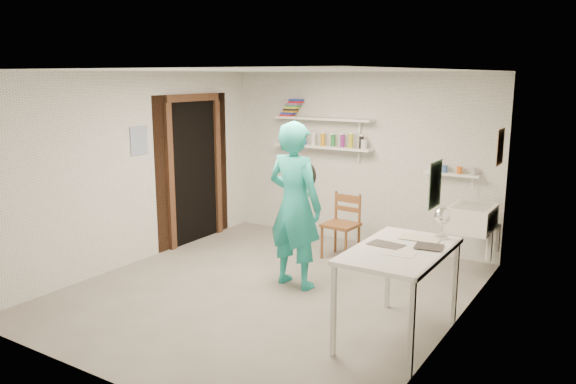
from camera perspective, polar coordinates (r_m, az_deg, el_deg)
The scene contains 27 objects.
floor at distance 6.37m, azimuth -1.95°, elevation -10.01°, with size 4.00×4.50×0.02m, color slate.
ceiling at distance 5.91m, azimuth -2.12°, elevation 12.32°, with size 4.00×4.50×0.02m, color silver.
wall_back at distance 7.97m, azimuth 7.16°, elevation 3.37°, with size 4.00×0.02×2.40m, color silver.
wall_front at distance 4.40m, azimuth -18.87°, elevation -4.08°, with size 4.00×0.02×2.40m, color silver.
wall_left at distance 7.33m, azimuth -15.15°, elevation 2.32°, with size 0.02×4.50×2.40m, color silver.
wall_right at distance 5.19m, azimuth 16.66°, elevation -1.56°, with size 0.02×4.50×2.40m, color silver.
doorway_recess at distance 8.09m, azimuth -9.52°, elevation 1.99°, with size 0.02×0.90×2.00m, color black.
corridor_box at distance 8.56m, azimuth -13.10°, elevation 2.72°, with size 1.40×1.50×2.10m, color brown.
door_lintel at distance 7.96m, azimuth -9.67°, elevation 9.44°, with size 0.06×1.05×0.10m, color brown.
door_jamb_near at distance 7.71m, azimuth -11.88°, elevation 1.42°, with size 0.06×0.10×2.00m, color brown.
door_jamb_far at distance 8.45m, azimuth -7.17°, elevation 2.47°, with size 0.06×0.10×2.00m, color brown.
shelf_lower at distance 8.06m, azimuth 3.56°, elevation 4.61°, with size 1.50×0.22×0.03m, color white.
shelf_upper at distance 8.02m, azimuth 3.60°, elevation 7.44°, with size 1.50×0.22×0.03m, color white.
ledge_shelf at distance 7.43m, azimuth 16.31°, elevation 1.75°, with size 0.70×0.14×0.03m, color white.
poster_left at distance 7.30m, azimuth -14.89°, elevation 5.07°, with size 0.01×0.28×0.36m, color #334C7F.
poster_right_a at distance 6.87m, azimuth 20.77°, elevation 4.30°, with size 0.01×0.34×0.42m, color #995933.
poster_right_b at distance 4.62m, azimuth 14.75°, elevation 0.74°, with size 0.01×0.30×0.38m, color #3F724C.
belfast_sink at distance 6.97m, azimuth 18.18°, elevation -2.54°, with size 0.48×0.60×0.30m, color white.
man at distance 6.24m, azimuth 0.68°, elevation -1.36°, with size 0.68×0.45×1.87m, color teal.
wall_clock at distance 6.37m, azimuth 1.56°, elevation 1.78°, with size 0.34×0.34×0.04m, color #C7B088.
wooden_chair at distance 7.32m, azimuth 5.38°, elevation -3.35°, with size 0.42×0.40×0.89m, color brown.
work_table at distance 5.22m, azimuth 11.14°, elevation -10.13°, with size 0.77×1.28×0.85m, color silver.
desk_lamp at distance 5.42m, azimuth 15.45°, elevation -2.33°, with size 0.16×0.16×0.16m, color silver.
spray_cans at distance 8.04m, azimuth 3.57°, elevation 5.31°, with size 1.31×0.06×0.17m.
book_stack at distance 8.27m, azimuth 0.42°, elevation 8.58°, with size 0.34×0.14×0.25m.
ledge_pots at distance 7.42m, azimuth 16.33°, elevation 2.21°, with size 0.48×0.07×0.09m.
papers at distance 5.08m, azimuth 11.34°, elevation -5.58°, with size 0.30×0.22×0.02m.
Camera 1 is at (3.33, -4.89, 2.35)m, focal length 35.00 mm.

